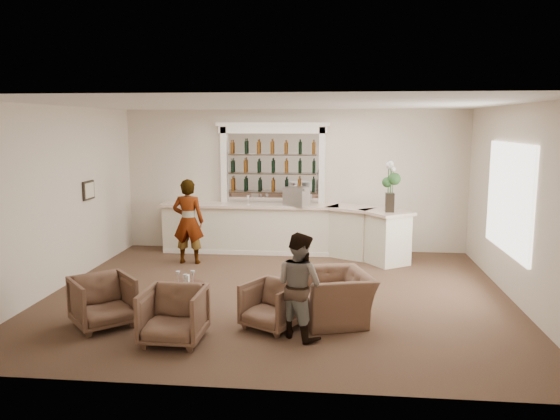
{
  "coord_description": "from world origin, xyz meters",
  "views": [
    {
      "loc": [
        0.98,
        -9.22,
        2.98
      ],
      "look_at": [
        -0.07,
        0.9,
        1.36
      ],
      "focal_mm": 35.0,
      "sensor_mm": 36.0,
      "label": 1
    }
  ],
  "objects_px": {
    "armchair_left": "(103,301)",
    "armchair_center": "(174,315)",
    "bar_counter": "(285,229)",
    "armchair_far": "(335,297)",
    "guest": "(299,285)",
    "armchair_right": "(272,305)",
    "cocktail_table": "(186,300)",
    "espresso_machine": "(297,196)",
    "flower_vase": "(390,184)",
    "sommelier": "(188,221)"
  },
  "relations": [
    {
      "from": "armchair_center",
      "to": "armchair_right",
      "type": "relative_size",
      "value": 1.11
    },
    {
      "from": "sommelier",
      "to": "armchair_right",
      "type": "height_order",
      "value": "sommelier"
    },
    {
      "from": "armchair_left",
      "to": "espresso_machine",
      "type": "bearing_deg",
      "value": 19.93
    },
    {
      "from": "guest",
      "to": "armchair_right",
      "type": "bearing_deg",
      "value": 2.96
    },
    {
      "from": "armchair_center",
      "to": "armchair_far",
      "type": "bearing_deg",
      "value": 27.08
    },
    {
      "from": "guest",
      "to": "armchair_far",
      "type": "height_order",
      "value": "guest"
    },
    {
      "from": "armchair_left",
      "to": "espresso_machine",
      "type": "relative_size",
      "value": 1.72
    },
    {
      "from": "cocktail_table",
      "to": "armchair_left",
      "type": "xyz_separation_m",
      "value": [
        -1.1,
        -0.55,
        0.13
      ]
    },
    {
      "from": "armchair_right",
      "to": "flower_vase",
      "type": "height_order",
      "value": "flower_vase"
    },
    {
      "from": "sommelier",
      "to": "flower_vase",
      "type": "relative_size",
      "value": 1.72
    },
    {
      "from": "guest",
      "to": "flower_vase",
      "type": "height_order",
      "value": "flower_vase"
    },
    {
      "from": "armchair_center",
      "to": "flower_vase",
      "type": "relative_size",
      "value": 0.79
    },
    {
      "from": "armchair_center",
      "to": "espresso_machine",
      "type": "xyz_separation_m",
      "value": [
        1.3,
        5.19,
        0.97
      ]
    },
    {
      "from": "armchair_left",
      "to": "espresso_machine",
      "type": "xyz_separation_m",
      "value": [
        2.52,
        4.72,
        0.97
      ]
    },
    {
      "from": "cocktail_table",
      "to": "espresso_machine",
      "type": "distance_m",
      "value": 4.55
    },
    {
      "from": "armchair_left",
      "to": "armchair_center",
      "type": "relative_size",
      "value": 1.0
    },
    {
      "from": "armchair_center",
      "to": "armchair_far",
      "type": "xyz_separation_m",
      "value": [
        2.2,
        1.07,
        -0.01
      ]
    },
    {
      "from": "sommelier",
      "to": "guest",
      "type": "height_order",
      "value": "sommelier"
    },
    {
      "from": "sommelier",
      "to": "flower_vase",
      "type": "xyz_separation_m",
      "value": [
        4.25,
        0.3,
        0.83
      ]
    },
    {
      "from": "armchair_left",
      "to": "armchair_far",
      "type": "height_order",
      "value": "armchair_left"
    },
    {
      "from": "espresso_machine",
      "to": "flower_vase",
      "type": "bearing_deg",
      "value": 4.74
    },
    {
      "from": "sommelier",
      "to": "armchair_left",
      "type": "height_order",
      "value": "sommelier"
    },
    {
      "from": "armchair_center",
      "to": "flower_vase",
      "type": "height_order",
      "value": "flower_vase"
    },
    {
      "from": "bar_counter",
      "to": "cocktail_table",
      "type": "xyz_separation_m",
      "value": [
        -1.16,
        -4.24,
        -0.32
      ]
    },
    {
      "from": "sommelier",
      "to": "armchair_center",
      "type": "height_order",
      "value": "sommelier"
    },
    {
      "from": "bar_counter",
      "to": "armchair_left",
      "type": "bearing_deg",
      "value": -115.22
    },
    {
      "from": "cocktail_table",
      "to": "armchair_right",
      "type": "distance_m",
      "value": 1.44
    },
    {
      "from": "guest",
      "to": "armchair_center",
      "type": "distance_m",
      "value": 1.78
    },
    {
      "from": "sommelier",
      "to": "armchair_center",
      "type": "distance_m",
      "value": 4.36
    },
    {
      "from": "armchair_center",
      "to": "sommelier",
      "type": "bearing_deg",
      "value": 103.69
    },
    {
      "from": "bar_counter",
      "to": "armchair_right",
      "type": "bearing_deg",
      "value": -87.03
    },
    {
      "from": "armchair_far",
      "to": "flower_vase",
      "type": "bearing_deg",
      "value": 144.3
    },
    {
      "from": "bar_counter",
      "to": "sommelier",
      "type": "bearing_deg",
      "value": -152.38
    },
    {
      "from": "cocktail_table",
      "to": "flower_vase",
      "type": "relative_size",
      "value": 0.62
    },
    {
      "from": "flower_vase",
      "to": "armchair_center",
      "type": "bearing_deg",
      "value": -126.21
    },
    {
      "from": "cocktail_table",
      "to": "armchair_left",
      "type": "relative_size",
      "value": 0.79
    },
    {
      "from": "flower_vase",
      "to": "bar_counter",
      "type": "bearing_deg",
      "value": 162.11
    },
    {
      "from": "bar_counter",
      "to": "armchair_right",
      "type": "height_order",
      "value": "bar_counter"
    },
    {
      "from": "armchair_right",
      "to": "espresso_machine",
      "type": "xyz_separation_m",
      "value": [
        0.02,
        4.53,
        1.01
      ]
    },
    {
      "from": "guest",
      "to": "armchair_far",
      "type": "relative_size",
      "value": 1.31
    },
    {
      "from": "armchair_far",
      "to": "espresso_machine",
      "type": "height_order",
      "value": "espresso_machine"
    },
    {
      "from": "armchair_center",
      "to": "armchair_right",
      "type": "bearing_deg",
      "value": 28.53
    },
    {
      "from": "sommelier",
      "to": "armchair_left",
      "type": "bearing_deg",
      "value": 84.71
    },
    {
      "from": "sommelier",
      "to": "armchair_far",
      "type": "xyz_separation_m",
      "value": [
        3.14,
        -3.16,
        -0.54
      ]
    },
    {
      "from": "armchair_center",
      "to": "armchair_left",
      "type": "bearing_deg",
      "value": 160.08
    },
    {
      "from": "guest",
      "to": "bar_counter",
      "type": "bearing_deg",
      "value": -43.74
    },
    {
      "from": "armchair_right",
      "to": "guest",
      "type": "bearing_deg",
      "value": -6.11
    },
    {
      "from": "guest",
      "to": "espresso_machine",
      "type": "distance_m",
      "value": 4.89
    },
    {
      "from": "bar_counter",
      "to": "armchair_right",
      "type": "relative_size",
      "value": 7.55
    },
    {
      "from": "armchair_left",
      "to": "flower_vase",
      "type": "distance_m",
      "value": 6.23
    }
  ]
}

